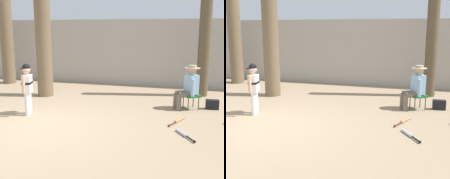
{
  "view_description": "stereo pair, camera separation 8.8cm",
  "coord_description": "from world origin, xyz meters",
  "views": [
    {
      "loc": [
        3.27,
        -5.52,
        2.16
      ],
      "look_at": [
        1.37,
        0.96,
        0.75
      ],
      "focal_mm": 47.11,
      "sensor_mm": 36.0,
      "label": 1
    },
    {
      "loc": [
        3.36,
        -5.49,
        2.16
      ],
      "look_at": [
        1.37,
        0.96,
        0.75
      ],
      "focal_mm": 47.11,
      "sensor_mm": 36.0,
      "label": 2
    }
  ],
  "objects": [
    {
      "name": "bat_wood_tan",
      "position": [
        2.92,
        1.29,
        0.03
      ],
      "size": [
        0.35,
        0.79,
        0.07
      ],
      "color": "tan",
      "rests_on": "ground"
    },
    {
      "name": "ground_plane",
      "position": [
        0.0,
        0.0,
        0.0
      ],
      "size": [
        60.0,
        60.0,
        0.0
      ],
      "primitive_type": "plane",
      "color": "#9E8466"
    },
    {
      "name": "young_ballplayer",
      "position": [
        -0.82,
        0.83,
        0.74
      ],
      "size": [
        0.42,
        0.57,
        1.31
      ],
      "color": "white",
      "rests_on": "ground"
    },
    {
      "name": "folding_stool",
      "position": [
        3.15,
        2.53,
        0.36
      ],
      "size": [
        0.54,
        0.54,
        0.41
      ],
      "color": "#196B2D",
      "rests_on": "ground"
    },
    {
      "name": "tree_far_left",
      "position": [
        -3.96,
        4.49,
        2.02
      ],
      "size": [
        0.79,
        0.79,
        4.84
      ],
      "color": "brown",
      "rests_on": "ground"
    },
    {
      "name": "handbag_beside_stool",
      "position": [
        3.72,
        2.67,
        0.13
      ],
      "size": [
        0.35,
        0.2,
        0.26
      ],
      "primitive_type": "cube",
      "rotation": [
        0.0,
        0.0,
        0.06
      ],
      "color": "black",
      "rests_on": "ground"
    },
    {
      "name": "seated_spectator",
      "position": [
        3.07,
        2.48,
        0.64
      ],
      "size": [
        0.66,
        0.56,
        1.2
      ],
      "color": "#6B6051",
      "rests_on": "ground"
    },
    {
      "name": "tree_behind_spectator",
      "position": [
        3.44,
        4.3,
        2.34
      ],
      "size": [
        0.58,
        0.58,
        5.28
      ],
      "color": "brown",
      "rests_on": "ground"
    },
    {
      "name": "concrete_back_wall",
      "position": [
        0.0,
        5.66,
        1.25
      ],
      "size": [
        18.0,
        0.36,
        2.5
      ],
      "primitive_type": "cube",
      "color": "#ADA89E",
      "rests_on": "ground"
    },
    {
      "name": "tree_near_player",
      "position": [
        -1.45,
        2.88,
        2.87
      ],
      "size": [
        0.74,
        0.74,
        6.49
      ],
      "color": "brown",
      "rests_on": "ground"
    },
    {
      "name": "bat_aluminum_silver",
      "position": [
        3.06,
        0.39,
        0.03
      ],
      "size": [
        0.44,
        0.65,
        0.07
      ],
      "color": "#B7BCC6",
      "rests_on": "ground"
    }
  ]
}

